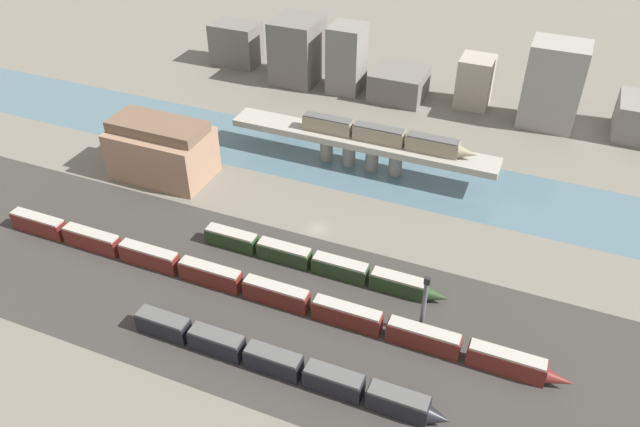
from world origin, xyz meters
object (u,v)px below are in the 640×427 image
object	(u,v)px
train_yard_near	(280,363)
warehouse_building	(162,150)
train_yard_mid	(249,286)
signal_tower	(424,306)
train_yard_far	(318,262)
train_on_bridge	(385,136)

from	to	relation	value
train_yard_near	warehouse_building	size ratio (longest dim) A/B	2.42
train_yard_mid	signal_tower	size ratio (longest dim) A/B	8.92
train_yard_mid	train_yard_near	bearing A→B (deg)	-47.23
train_yard_far	warehouse_building	xyz separation A→B (m)	(-46.41, 17.59, 4.79)
train_yard_near	train_yard_mid	bearing A→B (deg)	132.77
train_on_bridge	train_yard_mid	distance (m)	51.03
warehouse_building	signal_tower	bearing A→B (deg)	-20.52
train_yard_far	signal_tower	xyz separation A→B (m)	(22.47, -8.20, 4.54)
train_yard_far	signal_tower	size ratio (longest dim) A/B	3.96
signal_tower	train_yard_near	bearing A→B (deg)	-137.77
train_on_bridge	signal_tower	world-z (taller)	signal_tower
train_on_bridge	train_yard_mid	bearing A→B (deg)	-101.11
train_yard_near	signal_tower	size ratio (longest dim) A/B	4.33
train_yard_near	signal_tower	xyz separation A→B (m)	(18.63, 16.91, 4.37)
train_yard_near	train_yard_far	world-z (taller)	train_yard_near
signal_tower	train_on_bridge	bearing A→B (deg)	115.09
train_yard_far	signal_tower	distance (m)	24.34
train_yard_near	warehouse_building	bearing A→B (deg)	139.64
train_yard_near	train_yard_far	size ratio (longest dim) A/B	1.09
train_yard_far	signal_tower	world-z (taller)	signal_tower
train_yard_near	train_yard_far	bearing A→B (deg)	98.68
train_on_bridge	train_yard_near	xyz separation A→B (m)	(3.16, -63.44, -7.64)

